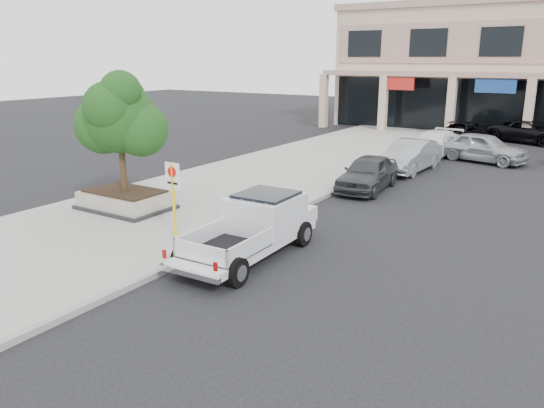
{
  "coord_description": "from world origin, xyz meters",
  "views": [
    {
      "loc": [
        7.74,
        -11.34,
        5.4
      ],
      "look_at": [
        -0.5,
        1.5,
        1.19
      ],
      "focal_mm": 35.0,
      "sensor_mm": 36.0,
      "label": 1
    }
  ],
  "objects": [
    {
      "name": "no_parking_sign",
      "position": [
        -2.99,
        -0.07,
        1.63
      ],
      "size": [
        0.55,
        0.09,
        2.3
      ],
      "color": "yellow",
      "rests_on": "sidewalk"
    },
    {
      "name": "hedge",
      "position": [
        -1.8,
        3.46,
        0.62
      ],
      "size": [
        1.1,
        0.99,
        0.93
      ],
      "primitive_type": "ellipsoid",
      "color": "#164814",
      "rests_on": "sidewalk"
    },
    {
      "name": "curb_car_a",
      "position": [
        -0.67,
        9.23,
        0.73
      ],
      "size": [
        2.03,
        4.39,
        1.46
      ],
      "primitive_type": "imported",
      "rotation": [
        0.0,
        0.0,
        0.07
      ],
      "color": "#313336",
      "rests_on": "ground"
    },
    {
      "name": "pickup_truck",
      "position": [
        -0.35,
        0.02,
        0.83
      ],
      "size": [
        2.1,
        5.34,
        1.66
      ],
      "primitive_type": null,
      "rotation": [
        0.0,
        0.0,
        0.03
      ],
      "color": "silver",
      "rests_on": "ground"
    },
    {
      "name": "curb_car_d",
      "position": [
        -0.62,
        23.62,
        0.74
      ],
      "size": [
        3.1,
        5.58,
        1.48
      ],
      "primitive_type": "imported",
      "rotation": [
        0.0,
        0.0,
        -0.13
      ],
      "color": "black",
      "rests_on": "ground"
    },
    {
      "name": "sidewalk",
      "position": [
        -5.5,
        6.0,
        0.07
      ],
      "size": [
        8.0,
        52.0,
        0.15
      ],
      "primitive_type": "cube",
      "color": "gray",
      "rests_on": "ground"
    },
    {
      "name": "planter",
      "position": [
        -6.66,
        1.31,
        0.48
      ],
      "size": [
        3.2,
        2.2,
        0.68
      ],
      "color": "black",
      "rests_on": "sidewalk"
    },
    {
      "name": "curb",
      "position": [
        -1.55,
        6.0,
        0.07
      ],
      "size": [
        0.2,
        52.0,
        0.15
      ],
      "primitive_type": "cube",
      "color": "gray",
      "rests_on": "ground"
    },
    {
      "name": "ground",
      "position": [
        0.0,
        0.0,
        0.0
      ],
      "size": [
        120.0,
        120.0,
        0.0
      ],
      "primitive_type": "plane",
      "color": "black",
      "rests_on": "ground"
    },
    {
      "name": "lot_car_d",
      "position": [
        3.24,
        27.03,
        0.74
      ],
      "size": [
        5.82,
        4.08,
        1.48
      ],
      "primitive_type": "imported",
      "rotation": [
        0.0,
        0.0,
        1.23
      ],
      "color": "black",
      "rests_on": "ground"
    },
    {
      "name": "lot_car_a",
      "position": [
        2.07,
        18.4,
        0.79
      ],
      "size": [
        4.93,
        2.9,
        1.57
      ],
      "primitive_type": "imported",
      "rotation": [
        0.0,
        0.0,
        1.33
      ],
      "color": "#A1A4A9",
      "rests_on": "ground"
    },
    {
      "name": "curb_car_b",
      "position": [
        -0.43,
        13.89,
        0.76
      ],
      "size": [
        1.9,
        4.73,
        1.53
      ],
      "primitive_type": "imported",
      "rotation": [
        0.0,
        0.0,
        -0.06
      ],
      "color": "gray",
      "rests_on": "ground"
    },
    {
      "name": "planter_tree",
      "position": [
        -6.52,
        1.46,
        3.41
      ],
      "size": [
        2.9,
        2.55,
        4.0
      ],
      "color": "black",
      "rests_on": "planter"
    },
    {
      "name": "curb_car_c",
      "position": [
        -0.68,
        18.77,
        0.7
      ],
      "size": [
        2.48,
        5.03,
        1.41
      ],
      "primitive_type": "imported",
      "rotation": [
        0.0,
        0.0,
        -0.11
      ],
      "color": "white",
      "rests_on": "ground"
    }
  ]
}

